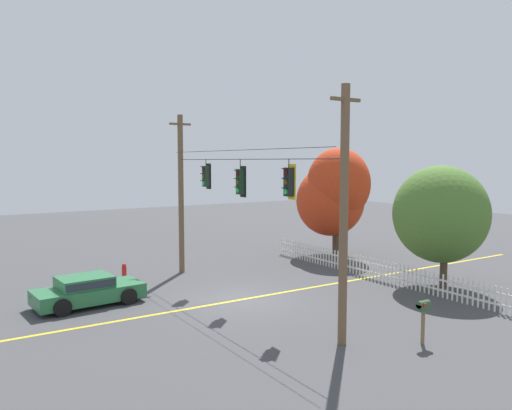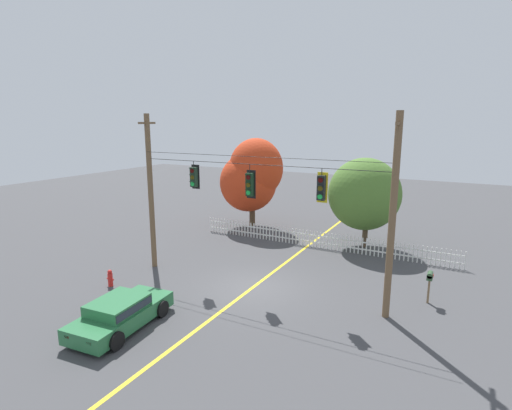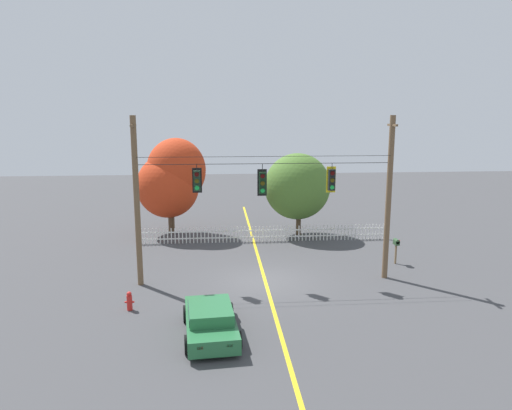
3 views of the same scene
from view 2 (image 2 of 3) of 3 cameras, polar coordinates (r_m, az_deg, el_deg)
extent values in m
plane|color=#424244|center=(18.41, -0.45, -11.73)|extent=(80.00, 80.00, 0.00)
cube|color=gold|center=(18.41, -0.45, -11.72)|extent=(0.16, 36.00, 0.01)
cylinder|color=brown|center=(20.60, -14.86, 1.71)|extent=(0.26, 0.26, 7.76)
cylinder|color=brown|center=(15.39, 18.96, -1.90)|extent=(0.26, 0.26, 7.76)
cube|color=brown|center=(20.31, -15.38, 11.27)|extent=(0.10, 1.10, 0.10)
cube|color=brown|center=(14.99, 19.85, 10.94)|extent=(0.10, 1.10, 0.10)
cylinder|color=black|center=(16.96, -0.48, 5.85)|extent=(11.45, 0.02, 0.02)
cylinder|color=black|center=(16.71, -0.90, 6.96)|extent=(11.45, 0.02, 0.02)
cylinder|color=black|center=(18.66, -8.94, 5.81)|extent=(0.03, 0.03, 0.29)
cube|color=black|center=(18.83, -8.65, 4.03)|extent=(0.43, 0.02, 1.14)
cube|color=#1E3323|center=(18.73, -8.88, 3.98)|extent=(0.30, 0.24, 0.92)
cylinder|color=#410706|center=(18.58, -9.16, 4.86)|extent=(0.20, 0.03, 0.20)
cube|color=#1E3323|center=(18.53, -9.26, 5.20)|extent=(0.22, 0.12, 0.06)
cylinder|color=#463B09|center=(18.62, -9.13, 3.93)|extent=(0.20, 0.03, 0.20)
cube|color=#1E3323|center=(18.57, -9.23, 4.26)|extent=(0.22, 0.12, 0.06)
cylinder|color=green|center=(18.66, -9.10, 3.00)|extent=(0.20, 0.03, 0.20)
cube|color=#1E3323|center=(18.61, -9.20, 3.33)|extent=(0.22, 0.12, 0.06)
cylinder|color=black|center=(17.05, -0.91, 5.23)|extent=(0.03, 0.03, 0.38)
cube|color=black|center=(17.26, -0.69, 3.00)|extent=(0.43, 0.02, 1.24)
cube|color=black|center=(17.15, -0.90, 2.94)|extent=(0.30, 0.24, 1.00)
cylinder|color=#410706|center=(16.98, -1.12, 3.99)|extent=(0.20, 0.03, 0.20)
cube|color=black|center=(16.93, -1.20, 4.36)|extent=(0.22, 0.12, 0.06)
cylinder|color=#463B09|center=(17.03, -1.12, 2.88)|extent=(0.20, 0.03, 0.20)
cube|color=black|center=(16.97, -1.20, 3.24)|extent=(0.22, 0.12, 0.06)
cylinder|color=green|center=(17.08, -1.12, 1.78)|extent=(0.20, 0.03, 0.20)
cube|color=black|center=(17.03, -1.19, 2.14)|extent=(0.22, 0.12, 0.06)
cylinder|color=black|center=(15.75, 9.42, 4.70)|extent=(0.03, 0.03, 0.29)
cube|color=yellow|center=(15.96, 9.50, 2.49)|extent=(0.43, 0.02, 1.21)
cube|color=black|center=(15.84, 9.34, 2.43)|extent=(0.30, 0.24, 0.98)
cylinder|color=#410706|center=(15.67, 9.22, 3.54)|extent=(0.20, 0.03, 0.20)
cube|color=black|center=(15.61, 9.18, 3.93)|extent=(0.22, 0.12, 0.06)
cylinder|color=#463B09|center=(15.72, 9.18, 2.36)|extent=(0.20, 0.03, 0.20)
cube|color=black|center=(15.66, 9.14, 2.75)|extent=(0.22, 0.12, 0.06)
cylinder|color=green|center=(15.77, 9.15, 1.19)|extent=(0.20, 0.03, 0.20)
cube|color=black|center=(15.71, 9.11, 1.57)|extent=(0.22, 0.12, 0.06)
cube|color=white|center=(27.38, -6.51, -2.77)|extent=(0.06, 0.04, 0.98)
cube|color=white|center=(27.26, -6.12, -2.83)|extent=(0.06, 0.04, 0.98)
cube|color=white|center=(27.14, -5.73, -2.89)|extent=(0.06, 0.04, 0.98)
cube|color=white|center=(27.02, -5.33, -2.95)|extent=(0.06, 0.04, 0.98)
cube|color=white|center=(26.90, -4.93, -3.01)|extent=(0.06, 0.04, 0.98)
cube|color=white|center=(26.78, -4.53, -3.07)|extent=(0.06, 0.04, 0.98)
cube|color=white|center=(26.66, -4.12, -3.13)|extent=(0.06, 0.04, 0.98)
cube|color=white|center=(26.55, -3.71, -3.19)|extent=(0.06, 0.04, 0.98)
cube|color=white|center=(26.44, -3.29, -3.25)|extent=(0.06, 0.04, 0.98)
cube|color=white|center=(26.32, -2.88, -3.31)|extent=(0.06, 0.04, 0.98)
cube|color=white|center=(26.21, -2.45, -3.37)|extent=(0.06, 0.04, 0.98)
cube|color=white|center=(26.10, -2.03, -3.44)|extent=(0.06, 0.04, 0.98)
cube|color=white|center=(25.99, -1.60, -3.50)|extent=(0.06, 0.04, 0.98)
cube|color=white|center=(25.89, -1.17, -3.56)|extent=(0.06, 0.04, 0.98)
cube|color=white|center=(25.78, -0.73, -3.62)|extent=(0.06, 0.04, 0.98)
cube|color=white|center=(25.68, -0.29, -3.69)|extent=(0.06, 0.04, 0.98)
cube|color=white|center=(25.58, 0.15, -3.75)|extent=(0.06, 0.04, 0.98)
cube|color=white|center=(25.48, 0.60, -3.81)|extent=(0.06, 0.04, 0.98)
cube|color=white|center=(25.38, 1.05, -3.88)|extent=(0.06, 0.04, 0.98)
cube|color=white|center=(25.28, 1.51, -3.94)|extent=(0.06, 0.04, 0.98)
cube|color=white|center=(25.19, 1.96, -4.01)|extent=(0.06, 0.04, 0.98)
cube|color=white|center=(25.09, 2.42, -4.07)|extent=(0.06, 0.04, 0.98)
cube|color=white|center=(25.00, 2.89, -4.13)|extent=(0.06, 0.04, 0.98)
cube|color=white|center=(24.91, 3.36, -4.20)|extent=(0.06, 0.04, 0.98)
cube|color=white|center=(24.82, 3.83, -4.27)|extent=(0.06, 0.04, 0.98)
cube|color=white|center=(24.73, 4.31, -4.33)|extent=(0.06, 0.04, 0.98)
cube|color=white|center=(24.65, 4.78, -4.40)|extent=(0.06, 0.04, 0.98)
cube|color=white|center=(24.56, 5.27, -4.46)|extent=(0.06, 0.04, 0.98)
cube|color=white|center=(24.48, 5.75, -4.53)|extent=(0.06, 0.04, 0.98)
cube|color=white|center=(24.40, 6.24, -4.59)|extent=(0.06, 0.04, 0.98)
cube|color=white|center=(24.32, 6.73, -4.66)|extent=(0.06, 0.04, 0.98)
cube|color=white|center=(24.25, 7.23, -4.73)|extent=(0.06, 0.04, 0.98)
cube|color=white|center=(24.17, 7.73, -4.79)|extent=(0.06, 0.04, 0.98)
cube|color=white|center=(24.10, 8.23, -4.86)|extent=(0.06, 0.04, 0.98)
cube|color=white|center=(24.03, 8.73, -4.92)|extent=(0.06, 0.04, 0.98)
cube|color=white|center=(23.96, 9.24, -4.99)|extent=(0.06, 0.04, 0.98)
cube|color=white|center=(23.89, 9.75, -5.06)|extent=(0.06, 0.04, 0.98)
cube|color=white|center=(23.83, 10.26, -5.12)|extent=(0.06, 0.04, 0.98)
cube|color=white|center=(23.76, 10.78, -5.19)|extent=(0.06, 0.04, 0.98)
cube|color=white|center=(23.70, 11.30, -5.26)|extent=(0.06, 0.04, 0.98)
cube|color=white|center=(23.64, 11.82, -5.32)|extent=(0.06, 0.04, 0.98)
cube|color=white|center=(23.59, 12.35, -5.39)|extent=(0.06, 0.04, 0.98)
cube|color=white|center=(23.53, 12.88, -5.45)|extent=(0.06, 0.04, 0.98)
cube|color=white|center=(23.48, 13.41, -5.52)|extent=(0.06, 0.04, 0.98)
cube|color=white|center=(23.43, 13.94, -5.58)|extent=(0.06, 0.04, 0.98)
cube|color=white|center=(23.38, 14.47, -5.65)|extent=(0.06, 0.04, 0.98)
cube|color=white|center=(23.33, 15.01, -5.71)|extent=(0.06, 0.04, 0.98)
cube|color=white|center=(23.28, 15.55, -5.78)|extent=(0.06, 0.04, 0.98)
cube|color=white|center=(23.24, 16.09, -5.84)|extent=(0.06, 0.04, 0.98)
cube|color=white|center=(23.20, 16.63, -5.91)|extent=(0.06, 0.04, 0.98)
cube|color=white|center=(23.16, 17.18, -5.97)|extent=(0.06, 0.04, 0.98)
cube|color=white|center=(23.12, 17.73, -6.03)|extent=(0.06, 0.04, 0.98)
cube|color=white|center=(23.09, 18.28, -6.10)|extent=(0.06, 0.04, 0.98)
cube|color=white|center=(23.06, 18.83, -6.16)|extent=(0.06, 0.04, 0.98)
cube|color=white|center=(23.03, 19.38, -6.22)|extent=(0.06, 0.04, 0.98)
cube|color=white|center=(23.00, 19.94, -6.29)|extent=(0.06, 0.04, 0.98)
cube|color=white|center=(22.97, 20.49, -6.35)|extent=(0.06, 0.04, 0.98)
cube|color=white|center=(22.95, 21.05, -6.41)|extent=(0.06, 0.04, 0.98)
cube|color=white|center=(22.93, 21.61, -6.47)|extent=(0.06, 0.04, 0.98)
cube|color=white|center=(22.91, 22.17, -6.53)|extent=(0.06, 0.04, 0.98)
cube|color=white|center=(22.89, 22.73, -6.59)|extent=(0.06, 0.04, 0.98)
cube|color=white|center=(22.88, 23.29, -6.65)|extent=(0.06, 0.04, 0.98)
cube|color=white|center=(22.86, 23.85, -6.71)|extent=(0.06, 0.04, 0.98)
cube|color=white|center=(22.85, 24.41, -6.76)|extent=(0.06, 0.04, 0.98)
cube|color=white|center=(22.84, 24.98, -6.82)|extent=(0.06, 0.04, 0.98)
cube|color=white|center=(22.84, 25.54, -6.88)|extent=(0.06, 0.04, 0.98)
cube|color=white|center=(22.83, 26.11, -6.93)|extent=(0.06, 0.04, 0.98)
cube|color=white|center=(22.83, 26.67, -6.99)|extent=(0.06, 0.04, 0.98)
cube|color=white|center=(22.83, 27.24, -7.04)|extent=(0.06, 0.04, 0.98)
cube|color=white|center=(22.83, 27.80, -7.10)|extent=(0.06, 0.04, 0.98)
cube|color=white|center=(24.08, 8.99, -5.38)|extent=(15.49, 0.03, 0.08)
cube|color=white|center=(23.96, 9.03, -4.45)|extent=(15.49, 0.03, 0.08)
cylinder|color=brown|center=(28.55, -0.54, -1.07)|extent=(0.41, 0.41, 1.97)
ellipsoid|color=red|center=(27.86, -1.13, 3.26)|extent=(3.99, 3.91, 4.09)
ellipsoid|color=red|center=(27.74, -0.60, 4.26)|extent=(3.23, 2.68, 4.07)
ellipsoid|color=red|center=(27.56, 0.01, 5.30)|extent=(3.79, 3.52, 4.13)
cylinder|color=brown|center=(24.67, 15.38, -3.63)|extent=(0.32, 0.32, 1.92)
ellipsoid|color=#4C752D|center=(24.04, 15.25, 1.51)|extent=(4.22, 3.82, 4.24)
ellipsoid|color=#4C752D|center=(24.39, 15.15, 1.65)|extent=(3.57, 3.22, 2.89)
cube|color=#286B3D|center=(15.78, -18.70, -14.80)|extent=(2.05, 4.14, 0.55)
cube|color=#286B3D|center=(15.48, -19.20, -13.39)|extent=(1.67, 2.04, 0.42)
cube|color=#232D38|center=(15.48, -19.20, -13.39)|extent=(1.70, 1.97, 0.27)
cylinder|color=black|center=(17.19, -18.05, -12.96)|extent=(0.23, 0.65, 0.64)
cylinder|color=black|center=(16.19, -13.31, -14.28)|extent=(0.23, 0.65, 0.64)
cylinder|color=black|center=(15.63, -24.26, -16.06)|extent=(0.23, 0.65, 0.64)
cylinder|color=black|center=(14.52, -19.42, -17.90)|extent=(0.23, 0.65, 0.64)
cube|color=white|center=(17.38, -15.48, -11.69)|extent=(0.20, 0.06, 0.10)
cube|color=white|center=(16.84, -12.90, -12.33)|extent=(0.20, 0.06, 0.10)
cube|color=red|center=(14.84, -25.46, -16.72)|extent=(0.20, 0.06, 0.10)
cube|color=red|center=(14.20, -22.81, -17.81)|extent=(0.20, 0.06, 0.10)
cylinder|color=red|center=(19.59, -20.15, -10.02)|extent=(0.22, 0.22, 0.62)
sphere|color=red|center=(19.46, -20.23, -8.98)|extent=(0.20, 0.20, 0.20)
cylinder|color=red|center=(19.69, -20.46, -9.83)|extent=(0.08, 0.08, 0.08)
cylinder|color=red|center=(19.47, -19.86, -10.03)|extent=(0.08, 0.08, 0.08)
cube|color=brown|center=(18.23, 23.49, -11.26)|extent=(0.08, 0.08, 1.03)
cube|color=#2D4C2D|center=(18.00, 23.66, -9.42)|extent=(0.22, 0.44, 0.20)
cylinder|color=#2D4C2D|center=(17.97, 23.69, -9.12)|extent=(0.22, 0.44, 0.22)
cube|color=red|center=(17.86, 24.08, -9.25)|extent=(0.02, 0.08, 0.12)
camera|label=1|loc=(10.12, 87.96, -10.24)|focal=35.27mm
camera|label=3|loc=(12.16, -94.78, 1.48)|focal=33.29mm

